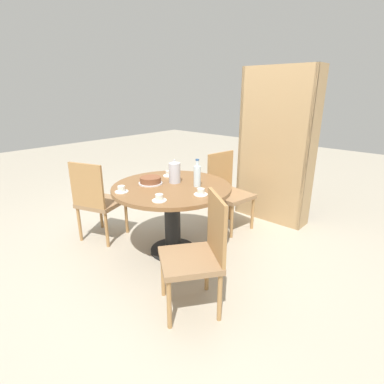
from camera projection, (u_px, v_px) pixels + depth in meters
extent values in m
plane|color=#B2A893|center=(173.00, 251.00, 3.11)|extent=(14.00, 14.00, 0.00)
cylinder|color=black|center=(173.00, 250.00, 3.10)|extent=(0.46, 0.46, 0.03)
cylinder|color=black|center=(172.00, 220.00, 2.99)|extent=(0.16, 0.16, 0.64)
cylinder|color=brown|center=(172.00, 187.00, 2.88)|extent=(1.15, 1.15, 0.04)
cylinder|color=#A87A47|center=(232.00, 222.00, 3.33)|extent=(0.03, 0.03, 0.39)
cylinder|color=#A87A47|center=(253.00, 213.00, 3.54)|extent=(0.03, 0.03, 0.39)
cylinder|color=#A87A47|center=(210.00, 212.00, 3.59)|extent=(0.03, 0.03, 0.39)
cylinder|color=#A87A47|center=(230.00, 205.00, 3.81)|extent=(0.03, 0.03, 0.39)
cube|color=#93704C|center=(232.00, 196.00, 3.50)|extent=(0.48, 0.48, 0.04)
cube|color=#A87A47|center=(220.00, 171.00, 3.56)|extent=(0.08, 0.40, 0.46)
cylinder|color=#A87A47|center=(126.00, 217.00, 3.44)|extent=(0.03, 0.03, 0.39)
cylinder|color=#A87A47|center=(101.00, 212.00, 3.57)|extent=(0.03, 0.03, 0.39)
cylinder|color=#A87A47|center=(107.00, 230.00, 3.13)|extent=(0.03, 0.03, 0.39)
cylinder|color=#A87A47|center=(80.00, 224.00, 3.26)|extent=(0.03, 0.03, 0.39)
cube|color=#93704C|center=(102.00, 203.00, 3.28)|extent=(0.54, 0.54, 0.04)
cube|color=#A87A47|center=(87.00, 186.00, 3.03)|extent=(0.38, 0.16, 0.46)
cylinder|color=#A87A47|center=(163.00, 274.00, 2.38)|extent=(0.03, 0.03, 0.39)
cylinder|color=#A87A47|center=(169.00, 305.00, 2.04)|extent=(0.03, 0.03, 0.39)
cylinder|color=#A87A47|center=(207.00, 269.00, 2.45)|extent=(0.03, 0.03, 0.39)
cylinder|color=#A87A47|center=(220.00, 297.00, 2.11)|extent=(0.03, 0.03, 0.39)
cube|color=#93704C|center=(190.00, 260.00, 2.18)|extent=(0.59, 0.59, 0.04)
cube|color=#A87A47|center=(217.00, 226.00, 2.13)|extent=(0.34, 0.26, 0.46)
cube|color=tan|center=(311.00, 152.00, 3.36)|extent=(0.04, 0.28, 1.85)
cube|color=tan|center=(246.00, 143.00, 3.90)|extent=(0.04, 0.28, 1.85)
cube|color=tan|center=(271.00, 149.00, 3.54)|extent=(0.90, 0.02, 1.85)
cube|color=tan|center=(270.00, 216.00, 3.93)|extent=(0.83, 0.27, 0.04)
cube|color=tan|center=(274.00, 172.00, 3.73)|extent=(0.83, 0.27, 0.04)
cube|color=tan|center=(278.00, 121.00, 3.53)|extent=(0.83, 0.27, 0.04)
cube|color=tan|center=(283.00, 67.00, 3.34)|extent=(0.83, 0.27, 0.04)
cube|color=#703384|center=(288.00, 204.00, 3.69)|extent=(0.36, 0.21, 0.43)
cube|color=gold|center=(255.00, 195.00, 3.99)|extent=(0.36, 0.21, 0.43)
cube|color=#28703D|center=(295.00, 158.00, 3.49)|extent=(0.31, 0.21, 0.39)
cube|color=gold|center=(256.00, 150.00, 3.81)|extent=(0.31, 0.21, 0.44)
cube|color=#B72D28|center=(301.00, 101.00, 3.29)|extent=(0.32, 0.21, 0.43)
cube|color=#703384|center=(261.00, 97.00, 3.59)|extent=(0.32, 0.21, 0.50)
cylinder|color=silver|center=(175.00, 173.00, 2.94)|extent=(0.11, 0.11, 0.20)
cone|color=silver|center=(174.00, 162.00, 2.91)|extent=(0.10, 0.10, 0.02)
sphere|color=silver|center=(174.00, 160.00, 2.90)|extent=(0.02, 0.02, 0.02)
cylinder|color=silver|center=(197.00, 176.00, 2.83)|extent=(0.07, 0.07, 0.20)
cylinder|color=silver|center=(197.00, 163.00, 2.79)|extent=(0.03, 0.03, 0.06)
cylinder|color=#2D5184|center=(197.00, 160.00, 2.77)|extent=(0.03, 0.03, 0.01)
cylinder|color=silver|center=(151.00, 183.00, 2.93)|extent=(0.23, 0.23, 0.01)
cylinder|color=brown|center=(150.00, 180.00, 2.92)|extent=(0.20, 0.20, 0.06)
cylinder|color=white|center=(169.00, 176.00, 3.19)|extent=(0.12, 0.12, 0.01)
cylinder|color=silver|center=(169.00, 173.00, 3.18)|extent=(0.07, 0.07, 0.05)
cylinder|color=white|center=(201.00, 194.00, 2.62)|extent=(0.12, 0.12, 0.01)
cylinder|color=silver|center=(201.00, 191.00, 2.61)|extent=(0.07, 0.07, 0.05)
cylinder|color=white|center=(159.00, 200.00, 2.48)|extent=(0.12, 0.12, 0.01)
cylinder|color=silver|center=(159.00, 197.00, 2.47)|extent=(0.07, 0.07, 0.05)
cylinder|color=white|center=(122.00, 192.00, 2.69)|extent=(0.12, 0.12, 0.01)
cylinder|color=silver|center=(121.00, 189.00, 2.68)|extent=(0.07, 0.07, 0.05)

